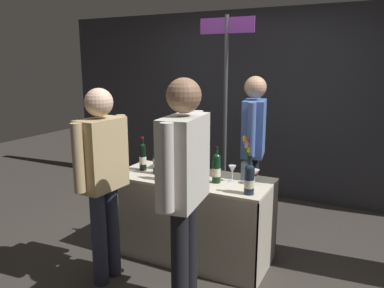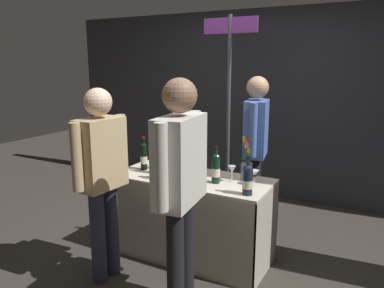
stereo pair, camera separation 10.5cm
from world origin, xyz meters
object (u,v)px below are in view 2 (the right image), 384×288
(wine_glass_near_vendor, at_px, (164,157))
(taster_foreground_right, at_px, (180,177))
(tasting_table, at_px, (192,203))
(flower_vase, at_px, (247,167))
(display_bottle_0, at_px, (157,158))
(vendor_presenter, at_px, (256,141))
(wine_glass_mid, at_px, (232,170))
(featured_wine_bottle, at_px, (180,159))
(wine_glass_near_taster, at_px, (254,174))
(booth_signpost, at_px, (229,92))

(wine_glass_near_vendor, height_order, taster_foreground_right, taster_foreground_right)
(tasting_table, distance_m, flower_vase, 0.60)
(display_bottle_0, relative_size, taster_foreground_right, 0.21)
(tasting_table, relative_size, vendor_presenter, 0.87)
(tasting_table, height_order, vendor_presenter, vendor_presenter)
(display_bottle_0, distance_m, wine_glass_near_vendor, 0.18)
(tasting_table, bearing_deg, wine_glass_mid, 6.41)
(taster_foreground_right, bearing_deg, featured_wine_bottle, 23.08)
(featured_wine_bottle, distance_m, taster_foreground_right, 0.88)
(tasting_table, relative_size, wine_glass_near_vendor, 9.21)
(wine_glass_mid, relative_size, vendor_presenter, 0.09)
(taster_foreground_right, bearing_deg, vendor_presenter, -6.89)
(featured_wine_bottle, xyz_separation_m, display_bottle_0, (-0.20, -0.07, 0.01))
(featured_wine_bottle, bearing_deg, taster_foreground_right, -59.93)
(wine_glass_near_vendor, height_order, wine_glass_near_taster, wine_glass_near_vendor)
(flower_vase, bearing_deg, wine_glass_near_taster, -42.74)
(flower_vase, bearing_deg, taster_foreground_right, -98.93)
(featured_wine_bottle, distance_m, wine_glass_mid, 0.49)
(taster_foreground_right, bearing_deg, wine_glass_mid, -10.62)
(wine_glass_near_taster, xyz_separation_m, vendor_presenter, (-0.25, 0.74, 0.12))
(display_bottle_0, bearing_deg, featured_wine_bottle, 18.03)
(wine_glass_near_taster, distance_m, taster_foreground_right, 0.85)
(wine_glass_near_vendor, height_order, flower_vase, flower_vase)
(flower_vase, relative_size, taster_foreground_right, 0.23)
(taster_foreground_right, xyz_separation_m, booth_signpost, (-0.45, 1.89, 0.41))
(tasting_table, height_order, wine_glass_mid, wine_glass_mid)
(vendor_presenter, height_order, booth_signpost, booth_signpost)
(vendor_presenter, height_order, taster_foreground_right, taster_foreground_right)
(tasting_table, distance_m, wine_glass_near_taster, 0.65)
(vendor_presenter, bearing_deg, flower_vase, 1.16)
(display_bottle_0, distance_m, wine_glass_mid, 0.70)
(featured_wine_bottle, bearing_deg, vendor_presenter, 60.94)
(flower_vase, bearing_deg, display_bottle_0, -165.45)
(booth_signpost, bearing_deg, wine_glass_near_vendor, -102.20)
(wine_glass_mid, xyz_separation_m, booth_signpost, (-0.50, 1.10, 0.56))
(wine_glass_near_vendor, distance_m, flower_vase, 0.82)
(wine_glass_near_vendor, bearing_deg, featured_wine_bottle, -24.43)
(taster_foreground_right, bearing_deg, tasting_table, 15.73)
(wine_glass_near_vendor, relative_size, taster_foreground_right, 0.09)
(vendor_presenter, xyz_separation_m, booth_signpost, (-0.45, 0.35, 0.45))
(display_bottle_0, distance_m, flower_vase, 0.81)
(featured_wine_bottle, distance_m, wine_glass_near_taster, 0.69)
(vendor_presenter, distance_m, taster_foreground_right, 1.54)
(wine_glass_near_taster, xyz_separation_m, taster_foreground_right, (-0.24, -0.80, 0.16))
(vendor_presenter, bearing_deg, taster_foreground_right, -11.22)
(tasting_table, bearing_deg, flower_vase, 18.21)
(wine_glass_near_vendor, xyz_separation_m, flower_vase, (0.82, 0.03, 0.01))
(booth_signpost, bearing_deg, wine_glass_mid, -65.44)
(wine_glass_near_vendor, distance_m, booth_signpost, 1.18)
(tasting_table, bearing_deg, display_bottle_0, -170.67)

